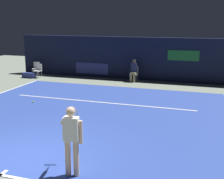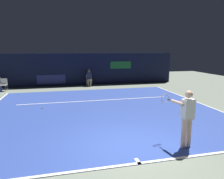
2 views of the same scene
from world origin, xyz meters
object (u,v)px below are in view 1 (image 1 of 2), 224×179
at_px(courtside_chair_near, 36,68).
at_px(courtside_chair_far, 38,70).
at_px(line_judge_on_chair, 134,70).
at_px(tennis_ball, 33,102).
at_px(tennis_player, 72,137).
at_px(equipment_bag, 29,75).

relative_size(courtside_chair_near, courtside_chair_far, 1.00).
bearing_deg(courtside_chair_near, line_judge_on_chair, -0.16).
bearing_deg(courtside_chair_near, tennis_ball, -59.50).
bearing_deg(tennis_player, tennis_ball, 130.07).
relative_size(courtside_chair_near, tennis_ball, 12.94).
distance_m(tennis_player, tennis_ball, 7.06).
relative_size(courtside_chair_far, equipment_bag, 1.05).
bearing_deg(tennis_ball, tennis_player, -49.93).
relative_size(tennis_player, courtside_chair_near, 1.97).
bearing_deg(line_judge_on_chair, equipment_bag, -171.89).
bearing_deg(tennis_ball, line_judge_on_chair, 62.81).
bearing_deg(courtside_chair_far, tennis_player, -55.04).
height_order(tennis_player, line_judge_on_chair, tennis_player).
relative_size(tennis_ball, equipment_bag, 0.08).
height_order(courtside_chair_near, tennis_ball, courtside_chair_near).
distance_m(tennis_player, equipment_bag, 13.22).
xyz_separation_m(tennis_player, courtside_chair_far, (-7.51, 10.74, -0.49)).
height_order(tennis_player, equipment_bag, tennis_player).
xyz_separation_m(tennis_player, equipment_bag, (-8.04, 10.46, -0.83)).
xyz_separation_m(line_judge_on_chair, tennis_ball, (-3.11, -6.06, -0.64)).
bearing_deg(line_judge_on_chair, courtside_chair_far, -173.76).
relative_size(line_judge_on_chair, courtside_chair_near, 1.50).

